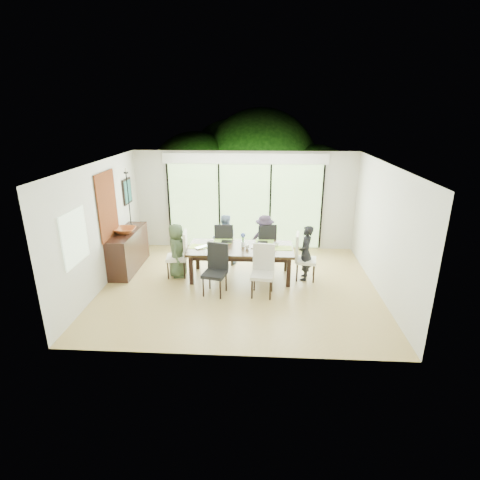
# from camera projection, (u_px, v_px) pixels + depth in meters

# --- Properties ---
(floor) EXTENTS (6.00, 5.00, 0.01)m
(floor) POSITION_uv_depth(u_px,v_px,m) (239.00, 286.00, 8.35)
(floor) COLOR olive
(floor) RESTS_ON ground
(ceiling) EXTENTS (6.00, 5.00, 0.01)m
(ceiling) POSITION_uv_depth(u_px,v_px,m) (239.00, 164.00, 7.45)
(ceiling) COLOR white
(ceiling) RESTS_ON wall_back
(wall_back) EXTENTS (6.00, 0.02, 2.70)m
(wall_back) POSITION_uv_depth(u_px,v_px,m) (245.00, 201.00, 10.27)
(wall_back) COLOR beige
(wall_back) RESTS_ON floor
(wall_front) EXTENTS (6.00, 0.02, 2.70)m
(wall_front) POSITION_uv_depth(u_px,v_px,m) (229.00, 279.00, 5.54)
(wall_front) COLOR silver
(wall_front) RESTS_ON floor
(wall_left) EXTENTS (0.02, 5.00, 2.70)m
(wall_left) POSITION_uv_depth(u_px,v_px,m) (100.00, 226.00, 8.07)
(wall_left) COLOR silver
(wall_left) RESTS_ON floor
(wall_right) EXTENTS (0.02, 5.00, 2.70)m
(wall_right) POSITION_uv_depth(u_px,v_px,m) (384.00, 231.00, 7.74)
(wall_right) COLOR silver
(wall_right) RESTS_ON floor
(glass_doors) EXTENTS (4.20, 0.02, 2.30)m
(glass_doors) POSITION_uv_depth(u_px,v_px,m) (245.00, 206.00, 10.28)
(glass_doors) COLOR #598C3F
(glass_doors) RESTS_ON wall_back
(blinds_header) EXTENTS (4.40, 0.06, 0.28)m
(blinds_header) POSITION_uv_depth(u_px,v_px,m) (245.00, 159.00, 9.84)
(blinds_header) COLOR white
(blinds_header) RESTS_ON wall_back
(mullion_a) EXTENTS (0.05, 0.04, 2.30)m
(mullion_a) POSITION_uv_depth(u_px,v_px,m) (169.00, 205.00, 10.38)
(mullion_a) COLOR black
(mullion_a) RESTS_ON wall_back
(mullion_b) EXTENTS (0.05, 0.04, 2.30)m
(mullion_b) POSITION_uv_depth(u_px,v_px,m) (219.00, 206.00, 10.31)
(mullion_b) COLOR black
(mullion_b) RESTS_ON wall_back
(mullion_c) EXTENTS (0.05, 0.04, 2.30)m
(mullion_c) POSITION_uv_depth(u_px,v_px,m) (270.00, 207.00, 10.23)
(mullion_c) COLOR black
(mullion_c) RESTS_ON wall_back
(mullion_d) EXTENTS (0.05, 0.04, 2.30)m
(mullion_d) POSITION_uv_depth(u_px,v_px,m) (322.00, 208.00, 10.16)
(mullion_d) COLOR black
(mullion_d) RESTS_ON wall_back
(side_window) EXTENTS (0.02, 0.90, 1.00)m
(side_window) POSITION_uv_depth(u_px,v_px,m) (75.00, 237.00, 6.89)
(side_window) COLOR #8CAD7F
(side_window) RESTS_ON wall_left
(deck) EXTENTS (6.00, 1.80, 0.10)m
(deck) POSITION_uv_depth(u_px,v_px,m) (246.00, 238.00, 11.57)
(deck) COLOR brown
(deck) RESTS_ON ground
(rail_top) EXTENTS (6.00, 0.08, 0.06)m
(rail_top) POSITION_uv_depth(u_px,v_px,m) (247.00, 213.00, 12.12)
(rail_top) COLOR brown
(rail_top) RESTS_ON deck
(foliage_left) EXTENTS (3.20, 3.20, 3.20)m
(foliage_left) POSITION_uv_depth(u_px,v_px,m) (196.00, 179.00, 12.87)
(foliage_left) COLOR #14380F
(foliage_left) RESTS_ON ground
(foliage_mid) EXTENTS (4.00, 4.00, 4.00)m
(foliage_mid) POSITION_uv_depth(u_px,v_px,m) (260.00, 167.00, 13.20)
(foliage_mid) COLOR #14380F
(foliage_mid) RESTS_ON ground
(foliage_right) EXTENTS (2.80, 2.80, 2.80)m
(foliage_right) POSITION_uv_depth(u_px,v_px,m) (314.00, 187.00, 12.52)
(foliage_right) COLOR #14380F
(foliage_right) RESTS_ON ground
(foliage_far) EXTENTS (3.60, 3.60, 3.60)m
(foliage_far) POSITION_uv_depth(u_px,v_px,m) (234.00, 169.00, 13.97)
(foliage_far) COLOR #14380F
(foliage_far) RESTS_ON ground
(table_top) EXTENTS (2.39, 1.09, 0.06)m
(table_top) POSITION_uv_depth(u_px,v_px,m) (241.00, 249.00, 8.56)
(table_top) COLOR black
(table_top) RESTS_ON floor
(table_apron) EXTENTS (2.19, 0.89, 0.10)m
(table_apron) POSITION_uv_depth(u_px,v_px,m) (241.00, 252.00, 8.58)
(table_apron) COLOR black
(table_apron) RESTS_ON floor
(table_leg_fl) EXTENTS (0.09, 0.09, 0.69)m
(table_leg_fl) POSITION_uv_depth(u_px,v_px,m) (191.00, 270.00, 8.33)
(table_leg_fl) COLOR black
(table_leg_fl) RESTS_ON floor
(table_leg_fr) EXTENTS (0.09, 0.09, 0.69)m
(table_leg_fr) POSITION_uv_depth(u_px,v_px,m) (289.00, 272.00, 8.22)
(table_leg_fr) COLOR black
(table_leg_fr) RESTS_ON floor
(table_leg_bl) EXTENTS (0.09, 0.09, 0.69)m
(table_leg_bl) POSITION_uv_depth(u_px,v_px,m) (198.00, 256.00, 9.14)
(table_leg_bl) COLOR black
(table_leg_bl) RESTS_ON floor
(table_leg_br) EXTENTS (0.09, 0.09, 0.69)m
(table_leg_br) POSITION_uv_depth(u_px,v_px,m) (286.00, 258.00, 9.02)
(table_leg_br) COLOR black
(table_leg_br) RESTS_ON floor
(chair_left_end) EXTENTS (0.50, 0.50, 1.09)m
(chair_left_end) POSITION_uv_depth(u_px,v_px,m) (176.00, 254.00, 8.69)
(chair_left_end) COLOR white
(chair_left_end) RESTS_ON floor
(chair_right_end) EXTENTS (0.51, 0.51, 1.09)m
(chair_right_end) POSITION_uv_depth(u_px,v_px,m) (306.00, 257.00, 8.53)
(chair_right_end) COLOR white
(chair_right_end) RESTS_ON floor
(chair_far_left) EXTENTS (0.46, 0.46, 1.09)m
(chair_far_left) POSITION_uv_depth(u_px,v_px,m) (225.00, 243.00, 9.44)
(chair_far_left) COLOR black
(chair_far_left) RESTS_ON floor
(chair_far_right) EXTENTS (0.57, 0.57, 1.09)m
(chair_far_right) POSITION_uv_depth(u_px,v_px,m) (264.00, 243.00, 9.38)
(chair_far_right) COLOR black
(chair_far_right) RESTS_ON floor
(chair_near_left) EXTENTS (0.55, 0.55, 1.09)m
(chair_near_left) POSITION_uv_depth(u_px,v_px,m) (215.00, 270.00, 7.82)
(chair_near_left) COLOR black
(chair_near_left) RESTS_ON floor
(chair_near_right) EXTENTS (0.50, 0.50, 1.09)m
(chair_near_right) POSITION_uv_depth(u_px,v_px,m) (262.00, 271.00, 7.76)
(chair_near_right) COLOR beige
(chair_near_right) RESTS_ON floor
(person_left_end) EXTENTS (0.40, 0.61, 1.28)m
(person_left_end) POSITION_uv_depth(u_px,v_px,m) (177.00, 250.00, 8.66)
(person_left_end) COLOR #415438
(person_left_end) RESTS_ON floor
(person_right_end) EXTENTS (0.46, 0.65, 1.28)m
(person_right_end) POSITION_uv_depth(u_px,v_px,m) (306.00, 253.00, 8.50)
(person_right_end) COLOR black
(person_right_end) RESTS_ON floor
(person_far_left) EXTENTS (0.64, 0.45, 1.28)m
(person_far_left) POSITION_uv_depth(u_px,v_px,m) (225.00, 239.00, 9.39)
(person_far_left) COLOR #8097B9
(person_far_left) RESTS_ON floor
(person_far_right) EXTENTS (0.66, 0.49, 1.28)m
(person_far_right) POSITION_uv_depth(u_px,v_px,m) (265.00, 240.00, 9.33)
(person_far_right) COLOR #2C2233
(person_far_right) RESTS_ON floor
(placemat_left) EXTENTS (0.44, 0.32, 0.01)m
(placemat_left) POSITION_uv_depth(u_px,v_px,m) (199.00, 246.00, 8.60)
(placemat_left) COLOR #A3C145
(placemat_left) RESTS_ON table_top
(placemat_right) EXTENTS (0.44, 0.32, 0.01)m
(placemat_right) POSITION_uv_depth(u_px,v_px,m) (282.00, 248.00, 8.49)
(placemat_right) COLOR #8AA43A
(placemat_right) RESTS_ON table_top
(placemat_far_l) EXTENTS (0.44, 0.32, 0.01)m
(placemat_far_l) POSITION_uv_depth(u_px,v_px,m) (223.00, 241.00, 8.95)
(placemat_far_l) COLOR #86B440
(placemat_far_l) RESTS_ON table_top
(placemat_far_r) EXTENTS (0.44, 0.32, 0.01)m
(placemat_far_r) POSITION_uv_depth(u_px,v_px,m) (265.00, 242.00, 8.89)
(placemat_far_r) COLOR #79A23A
(placemat_far_r) RESTS_ON table_top
(placemat_paper) EXTENTS (0.44, 0.32, 0.01)m
(placemat_paper) POSITION_uv_depth(u_px,v_px,m) (215.00, 251.00, 8.29)
(placemat_paper) COLOR white
(placemat_paper) RESTS_ON table_top
(tablet_far_l) EXTENTS (0.26, 0.18, 0.01)m
(tablet_far_l) POSITION_uv_depth(u_px,v_px,m) (227.00, 241.00, 8.89)
(tablet_far_l) COLOR black
(tablet_far_l) RESTS_ON table_top
(tablet_far_r) EXTENTS (0.24, 0.17, 0.01)m
(tablet_far_r) POSITION_uv_depth(u_px,v_px,m) (263.00, 242.00, 8.84)
(tablet_far_r) COLOR black
(tablet_far_r) RESTS_ON table_top
(papers) EXTENTS (0.30, 0.22, 0.00)m
(papers) POSITION_uv_depth(u_px,v_px,m) (271.00, 249.00, 8.46)
(papers) COLOR white
(papers) RESTS_ON table_top
(platter_base) EXTENTS (0.26, 0.26, 0.02)m
(platter_base) POSITION_uv_depth(u_px,v_px,m) (215.00, 251.00, 8.29)
(platter_base) COLOR white
(platter_base) RESTS_ON table_top
(platter_snacks) EXTENTS (0.20, 0.20, 0.01)m
(platter_snacks) POSITION_uv_depth(u_px,v_px,m) (215.00, 250.00, 8.28)
(platter_snacks) COLOR orange
(platter_snacks) RESTS_ON table_top
(vase) EXTENTS (0.08, 0.08, 0.12)m
(vase) POSITION_uv_depth(u_px,v_px,m) (243.00, 244.00, 8.57)
(vase) COLOR silver
(vase) RESTS_ON table_top
(hyacinth_stems) EXTENTS (0.04, 0.04, 0.16)m
(hyacinth_stems) POSITION_uv_depth(u_px,v_px,m) (243.00, 239.00, 8.53)
(hyacinth_stems) COLOR #337226
(hyacinth_stems) RESTS_ON table_top
(hyacinth_blooms) EXTENTS (0.11, 0.11, 0.11)m
(hyacinth_blooms) POSITION_uv_depth(u_px,v_px,m) (243.00, 235.00, 8.50)
(hyacinth_blooms) COLOR #4355A9
(hyacinth_blooms) RESTS_ON table_top
(laptop) EXTENTS (0.38, 0.38, 0.03)m
(laptop) POSITION_uv_depth(u_px,v_px,m) (203.00, 248.00, 8.49)
(laptop) COLOR silver
(laptop) RESTS_ON table_top
(cup_a) EXTENTS (0.16, 0.16, 0.10)m
(cup_a) POSITION_uv_depth(u_px,v_px,m) (211.00, 243.00, 8.71)
(cup_a) COLOR white
(cup_a) RESTS_ON table_top
(cup_b) EXTENTS (0.14, 0.14, 0.09)m
(cup_b) POSITION_uv_depth(u_px,v_px,m) (247.00, 247.00, 8.43)
(cup_b) COLOR white
(cup_b) RESTS_ON table_top
(cup_c) EXTENTS (0.17, 0.17, 0.10)m
(cup_c) POSITION_uv_depth(u_px,v_px,m) (276.00, 245.00, 8.58)
(cup_c) COLOR white
(cup_c) RESTS_ON table_top
(book) EXTENTS (0.20, 0.25, 0.02)m
(book) POSITION_uv_depth(u_px,v_px,m) (252.00, 246.00, 8.58)
(book) COLOR white
(book) RESTS_ON table_top
(sideboard) EXTENTS (0.48, 1.70, 0.96)m
(sideboard) POSITION_uv_depth(u_px,v_px,m) (129.00, 250.00, 9.12)
(sideboard) COLOR black
(sideboard) RESTS_ON floor
(bowl) EXTENTS (0.51, 0.51, 0.12)m
(bowl) POSITION_uv_depth(u_px,v_px,m) (125.00, 230.00, 8.85)
(bowl) COLOR #994921
(bowl) RESTS_ON sideboard
(candlestick_base) EXTENTS (0.11, 0.11, 0.04)m
(candlestick_base) POSITION_uv_depth(u_px,v_px,m) (131.00, 226.00, 9.28)
(candlestick_base) COLOR black
(candlestick_base) RESTS_ON sideboard
(candlestick_shaft) EXTENTS (0.03, 0.03, 1.33)m
(candlestick_shaft) POSITION_uv_depth(u_px,v_px,m) (129.00, 200.00, 9.06)
(candlestick_shaft) COLOR black
(candlestick_shaft) RESTS_ON sideboard
(candlestick_pan) EXTENTS (0.11, 0.11, 0.03)m
(candlestick_pan) POSITION_uv_depth(u_px,v_px,m) (126.00, 173.00, 8.84)
(candlestick_pan) COLOR black
(candlestick_pan) RESTS_ON sideboard
(candle) EXTENTS (0.04, 0.04, 0.11)m
(candle) POSITION_uv_depth(u_px,v_px,m) (126.00, 170.00, 8.82)
(candle) COLOR silver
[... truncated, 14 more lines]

